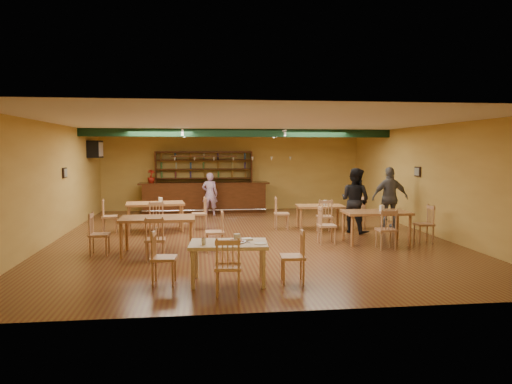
{
  "coord_description": "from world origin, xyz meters",
  "views": [
    {
      "loc": [
        -1.36,
        -12.55,
        2.31
      ],
      "look_at": [
        0.27,
        0.6,
        1.15
      ],
      "focal_mm": 33.35,
      "sensor_mm": 36.0,
      "label": 1
    }
  ],
  "objects": [
    {
      "name": "floor",
      "position": [
        0.0,
        0.0,
        0.0
      ],
      "size": [
        12.0,
        12.0,
        0.0
      ],
      "primitive_type": "plane",
      "color": "#592B19",
      "rests_on": "ground"
    },
    {
      "name": "ceiling_beam",
      "position": [
        0.0,
        2.8,
        2.87
      ],
      "size": [
        10.0,
        0.3,
        0.25
      ],
      "primitive_type": "cube",
      "color": "black",
      "rests_on": "ceiling"
    },
    {
      "name": "track_rail_left",
      "position": [
        -1.8,
        3.4,
        2.94
      ],
      "size": [
        0.05,
        2.5,
        0.05
      ],
      "primitive_type": "cube",
      "color": "silver",
      "rests_on": "ceiling"
    },
    {
      "name": "track_rail_right",
      "position": [
        1.4,
        3.4,
        2.94
      ],
      "size": [
        0.05,
        2.5,
        0.05
      ],
      "primitive_type": "cube",
      "color": "silver",
      "rests_on": "ceiling"
    },
    {
      "name": "ac_unit",
      "position": [
        -4.8,
        4.2,
        2.35
      ],
      "size": [
        0.34,
        0.7,
        0.48
      ],
      "primitive_type": "cube",
      "color": "silver",
      "rests_on": "wall_left"
    },
    {
      "name": "picture_left",
      "position": [
        -4.97,
        1.0,
        1.7
      ],
      "size": [
        0.04,
        0.34,
        0.28
      ],
      "primitive_type": "cube",
      "color": "black",
      "rests_on": "wall_left"
    },
    {
      "name": "picture_right",
      "position": [
        4.97,
        0.5,
        1.7
      ],
      "size": [
        0.04,
        0.34,
        0.28
      ],
      "primitive_type": "cube",
      "color": "black",
      "rests_on": "wall_right"
    },
    {
      "name": "bar_counter",
      "position": [
        -1.1,
        5.15,
        0.56
      ],
      "size": [
        4.78,
        0.85,
        1.13
      ],
      "primitive_type": "cube",
      "color": "#32190A",
      "rests_on": "ground"
    },
    {
      "name": "back_bar_hutch",
      "position": [
        -1.1,
        5.78,
        1.14
      ],
      "size": [
        3.7,
        0.4,
        2.28
      ],
      "primitive_type": "cube",
      "color": "#32190A",
      "rests_on": "ground"
    },
    {
      "name": "poinsettia",
      "position": [
        -3.04,
        5.15,
        1.37
      ],
      "size": [
        0.35,
        0.35,
        0.48
      ],
      "primitive_type": "imported",
      "rotation": [
        0.0,
        0.0,
        0.35
      ],
      "color": "maroon",
      "rests_on": "bar_counter"
    },
    {
      "name": "dining_table_a",
      "position": [
        -2.57,
        1.27,
        0.41
      ],
      "size": [
        1.73,
        1.15,
        0.81
      ],
      "primitive_type": "cube",
      "rotation": [
        0.0,
        0.0,
        0.11
      ],
      "color": "#A4673A",
      "rests_on": "ground"
    },
    {
      "name": "dining_table_b",
      "position": [
        2.24,
        1.08,
        0.35
      ],
      "size": [
        1.44,
        0.92,
        0.69
      ],
      "primitive_type": "cube",
      "rotation": [
        0.0,
        0.0,
        -0.07
      ],
      "color": "#A4673A",
      "rests_on": "ground"
    },
    {
      "name": "dining_table_c",
      "position": [
        -2.25,
        -1.82,
        0.41
      ],
      "size": [
        1.65,
        1.0,
        0.82
      ],
      "primitive_type": "cube",
      "rotation": [
        0.0,
        0.0,
        0.01
      ],
      "color": "#A4673A",
      "rests_on": "ground"
    },
    {
      "name": "dining_table_d",
      "position": [
        3.06,
        -1.24,
        0.4
      ],
      "size": [
        1.63,
        1.02,
        0.8
      ],
      "primitive_type": "cube",
      "rotation": [
        0.0,
        0.0,
        -0.04
      ],
      "color": "#A4673A",
      "rests_on": "ground"
    },
    {
      "name": "near_table",
      "position": [
        -0.83,
        -4.42,
        0.36
      ],
      "size": [
        1.4,
        0.97,
        0.72
      ],
      "primitive_type": "cube",
      "rotation": [
        0.0,
        0.0,
        -0.08
      ],
      "color": "tan",
      "rests_on": "ground"
    },
    {
      "name": "pizza_tray",
      "position": [
        -0.74,
        -4.42,
        0.73
      ],
      "size": [
        0.45,
        0.45,
        0.01
      ],
      "primitive_type": "cylinder",
      "rotation": [
        0.0,
        0.0,
        -0.14
      ],
      "color": "silver",
      "rests_on": "near_table"
    },
    {
      "name": "parmesan_shaker",
      "position": [
        -1.27,
        -4.56,
        0.77
      ],
      "size": [
        0.08,
        0.08,
        0.11
      ],
      "primitive_type": "cylinder",
      "rotation": [
        0.0,
        0.0,
        -0.08
      ],
      "color": "#EAE5C6",
      "rests_on": "near_table"
    },
    {
      "name": "napkin_stack",
      "position": [
        -0.5,
        -4.23,
        0.73
      ],
      "size": [
        0.23,
        0.19,
        0.03
      ],
      "primitive_type": "cube",
      "rotation": [
        0.0,
        0.0,
        0.19
      ],
      "color": "white",
      "rests_on": "near_table"
    },
    {
      "name": "pizza_server",
      "position": [
        -0.6,
        -4.37,
        0.73
      ],
      "size": [
        0.27,
        0.3,
        0.0
      ],
      "primitive_type": "cube",
      "rotation": [
        0.0,
        0.0,
        -0.87
      ],
      "color": "silver",
      "rests_on": "pizza_tray"
    },
    {
      "name": "side_plate",
      "position": [
        -0.31,
        -4.61,
        0.72
      ],
      "size": [
        0.24,
        0.24,
        0.01
      ],
      "primitive_type": "cylinder",
      "rotation": [
        0.0,
        0.0,
        -0.08
      ],
      "color": "white",
      "rests_on": "near_table"
    },
    {
      "name": "patron_bar",
      "position": [
        -0.93,
        4.33,
        0.77
      ],
      "size": [
        0.59,
        0.42,
        1.53
      ],
      "primitive_type": "imported",
      "rotation": [
        0.0,
        0.0,
        3.04
      ],
      "color": "#954FAC",
      "rests_on": "ground"
    },
    {
      "name": "patron_right_a",
      "position": [
        3.04,
        0.28,
        0.91
      ],
      "size": [
        1.09,
        1.12,
        1.82
      ],
      "primitive_type": "imported",
      "rotation": [
        0.0,
        0.0,
        2.24
      ],
      "color": "black",
      "rests_on": "ground"
    },
    {
      "name": "patron_right_b",
      "position": [
        4.26,
        0.76,
        0.91
      ],
      "size": [
        1.09,
        0.49,
        1.83
      ],
      "primitive_type": "imported",
      "rotation": [
        0.0,
        0.0,
        3.1
      ],
      "color": "slate",
      "rests_on": "ground"
    }
  ]
}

